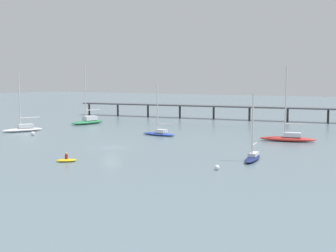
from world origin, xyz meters
name	(u,v)px	position (x,y,z in m)	size (l,w,h in m)	color
ground_plane	(111,147)	(0.00, 0.00, 0.00)	(400.00, 400.00, 0.00)	slate
pier	(309,104)	(17.82, 51.96, 4.20)	(81.88, 13.43, 7.46)	#4C4C51
sailboat_green	(88,120)	(-24.08, 24.81, 0.80)	(4.30, 8.80, 13.35)	#287F4C
sailboat_red	(288,137)	(21.27, 18.51, 0.72)	(8.96, 3.61, 12.00)	red
sailboat_navy	(253,156)	(21.38, -0.14, 0.56)	(1.94, 6.14, 8.27)	navy
sailboat_white	(23,128)	(-26.14, 7.99, 0.68)	(5.43, 7.66, 11.24)	white
sailboat_blue	(159,132)	(-0.60, 15.31, 0.56)	(6.80, 2.57, 9.34)	#2D4CB7
dinghy_yellow	(66,160)	(1.79, -11.73, 0.22)	(2.59, 2.37, 1.14)	yellow
mooring_buoy_outer	(217,167)	(19.71, -7.61, 0.28)	(0.57, 0.57, 0.57)	silver
mooring_buoy_near	(33,134)	(-20.07, 4.43, 0.36)	(0.73, 0.73, 0.73)	silver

